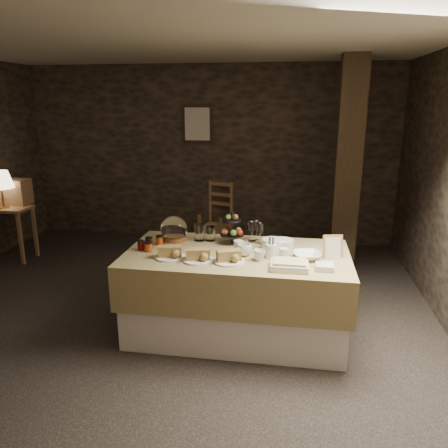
# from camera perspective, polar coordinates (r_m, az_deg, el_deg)

# --- Properties ---
(ground_plane) EXTENTS (5.50, 5.00, 0.01)m
(ground_plane) POSITION_cam_1_polar(r_m,az_deg,el_deg) (4.66, -8.00, -10.92)
(ground_plane) COLOR black
(ground_plane) RESTS_ON ground
(room_shell) EXTENTS (5.52, 5.02, 2.60)m
(room_shell) POSITION_cam_1_polar(r_m,az_deg,el_deg) (4.20, -8.82, 8.50)
(room_shell) COLOR black
(room_shell) RESTS_ON ground
(buffet_table) EXTENTS (1.98, 1.05, 0.78)m
(buffet_table) POSITION_cam_1_polar(r_m,az_deg,el_deg) (4.01, 1.66, -8.23)
(buffet_table) COLOR silver
(buffet_table) RESTS_ON ground_plane
(console_table) EXTENTS (0.68, 0.39, 0.73)m
(console_table) POSITION_cam_1_polar(r_m,az_deg,el_deg) (6.50, -26.75, 0.91)
(console_table) COLOR brown
(console_table) RESTS_ON ground_plane
(table_lamp) EXTENTS (0.33, 0.33, 0.49)m
(table_lamp) POSITION_cam_1_polar(r_m,az_deg,el_deg) (6.34, -27.20, 5.12)
(table_lamp) COLOR #C98839
(table_lamp) RESTS_ON console_table
(wine_rack) EXTENTS (0.42, 0.26, 0.34)m
(wine_rack) POSITION_cam_1_polar(r_m,az_deg,el_deg) (6.55, -25.82, 3.82)
(wine_rack) COLOR brown
(wine_rack) RESTS_ON console_table
(chair) EXTENTS (0.53, 0.52, 0.71)m
(chair) POSITION_cam_1_polar(r_m,az_deg,el_deg) (6.62, -1.02, 1.12)
(chair) COLOR brown
(chair) RESTS_ON ground_plane
(timber_column) EXTENTS (0.30, 0.30, 2.60)m
(timber_column) POSITION_cam_1_polar(r_m,az_deg,el_deg) (5.50, 15.83, 7.06)
(timber_column) COLOR black
(timber_column) RESTS_ON ground_plane
(framed_picture) EXTENTS (0.45, 0.04, 0.55)m
(framed_picture) POSITION_cam_1_polar(r_m,az_deg,el_deg) (6.59, -3.48, 12.91)
(framed_picture) COLOR black
(framed_picture) RESTS_ON room_shell
(plate_stack_a) EXTENTS (0.19, 0.19, 0.10)m
(plate_stack_a) POSITION_cam_1_polar(r_m,az_deg,el_deg) (3.96, 6.35, -2.67)
(plate_stack_a) COLOR white
(plate_stack_a) RESTS_ON buffet_table
(plate_stack_b) EXTENTS (0.20, 0.20, 0.08)m
(plate_stack_b) POSITION_cam_1_polar(r_m,az_deg,el_deg) (4.01, 7.64, -2.62)
(plate_stack_b) COLOR white
(plate_stack_b) RESTS_ON buffet_table
(cutlery_holder) EXTENTS (0.10, 0.10, 0.12)m
(cutlery_holder) POSITION_cam_1_polar(r_m,az_deg,el_deg) (3.77, 6.17, -3.51)
(cutlery_holder) COLOR white
(cutlery_holder) RESTS_ON buffet_table
(cup_a) EXTENTS (0.14, 0.14, 0.11)m
(cup_a) POSITION_cam_1_polar(r_m,az_deg,el_deg) (3.80, 2.67, -3.36)
(cup_a) COLOR white
(cup_a) RESTS_ON buffet_table
(cup_b) EXTENTS (0.10, 0.10, 0.09)m
(cup_b) POSITION_cam_1_polar(r_m,az_deg,el_deg) (3.70, 4.64, -4.07)
(cup_b) COLOR white
(cup_b) RESTS_ON buffet_table
(mug_c) EXTENTS (0.09, 0.09, 0.09)m
(mug_c) POSITION_cam_1_polar(r_m,az_deg,el_deg) (3.91, 1.94, -2.88)
(mug_c) COLOR white
(mug_c) RESTS_ON buffet_table
(mug_d) EXTENTS (0.08, 0.08, 0.09)m
(mug_d) POSITION_cam_1_polar(r_m,az_deg,el_deg) (3.76, 7.77, -3.82)
(mug_d) COLOR white
(mug_d) RESTS_ON buffet_table
(bowl) EXTENTS (0.27, 0.27, 0.06)m
(bowl) POSITION_cam_1_polar(r_m,az_deg,el_deg) (3.79, 10.78, -4.07)
(bowl) COLOR white
(bowl) RESTS_ON buffet_table
(cake_dome) EXTENTS (0.26, 0.26, 0.26)m
(cake_dome) POSITION_cam_1_polar(r_m,az_deg,el_deg) (4.18, -6.56, -0.91)
(cake_dome) COLOR brown
(cake_dome) RESTS_ON buffet_table
(fruit_stand) EXTENTS (0.22, 0.22, 0.32)m
(fruit_stand) POSITION_cam_1_polar(r_m,az_deg,el_deg) (4.09, 1.12, -0.88)
(fruit_stand) COLOR black
(fruit_stand) RESTS_ON buffet_table
(bread_platter_left) EXTENTS (0.26, 0.26, 0.11)m
(bread_platter_left) POSITION_cam_1_polar(r_m,az_deg,el_deg) (3.78, -7.05, -3.81)
(bread_platter_left) COLOR white
(bread_platter_left) RESTS_ON buffet_table
(bread_platter_center) EXTENTS (0.26, 0.26, 0.11)m
(bread_platter_center) POSITION_cam_1_polar(r_m,az_deg,el_deg) (3.69, -3.42, -4.21)
(bread_platter_center) COLOR white
(bread_platter_center) RESTS_ON buffet_table
(bread_platter_right) EXTENTS (0.26, 0.26, 0.11)m
(bread_platter_right) POSITION_cam_1_polar(r_m,az_deg,el_deg) (3.65, 0.63, -4.39)
(bread_platter_right) COLOR white
(bread_platter_right) RESTS_ON buffet_table
(jam_jars) EXTENTS (0.18, 0.26, 0.07)m
(jam_jars) POSITION_cam_1_polar(r_m,az_deg,el_deg) (4.04, -9.68, -2.62)
(jam_jars) COLOR #500803
(jam_jars) RESTS_ON buffet_table
(tart_dish) EXTENTS (0.30, 0.22, 0.07)m
(tart_dish) POSITION_cam_1_polar(r_m,az_deg,el_deg) (3.55, 8.55, -5.31)
(tart_dish) COLOR white
(tart_dish) RESTS_ON buffet_table
(square_dish) EXTENTS (0.14, 0.14, 0.04)m
(square_dish) POSITION_cam_1_polar(r_m,az_deg,el_deg) (3.59, 13.00, -5.47)
(square_dish) COLOR white
(square_dish) RESTS_ON buffet_table
(menu_frame) EXTENTS (0.18, 0.10, 0.22)m
(menu_frame) POSITION_cam_1_polar(r_m,az_deg,el_deg) (3.85, 14.05, -3.00)
(menu_frame) COLOR brown
(menu_frame) RESTS_ON buffet_table
(storage_jar_a) EXTENTS (0.10, 0.10, 0.16)m
(storage_jar_a) POSITION_cam_1_polar(r_m,az_deg,el_deg) (4.20, -3.23, -1.11)
(storage_jar_a) COLOR white
(storage_jar_a) RESTS_ON buffet_table
(storage_jar_b) EXTENTS (0.09, 0.09, 0.14)m
(storage_jar_b) POSITION_cam_1_polar(r_m,az_deg,el_deg) (4.19, -1.80, -1.26)
(storage_jar_b) COLOR white
(storage_jar_b) RESTS_ON buffet_table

